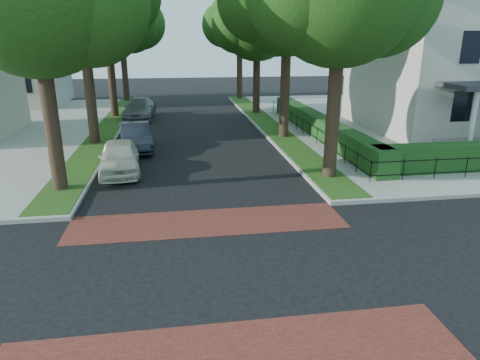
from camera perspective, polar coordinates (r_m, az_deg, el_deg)
name	(u,v)px	position (r m, az deg, el deg)	size (l,w,h in m)	color
ground	(218,272)	(11.33, -2.99, -12.17)	(120.00, 120.00, 0.00)	black
sidewalk_ne	(454,120)	(35.68, 26.66, 7.19)	(30.00, 30.00, 0.15)	gray
crosswalk_far	(208,222)	(14.17, -4.28, -5.64)	(9.00, 2.20, 0.01)	maroon
crosswalk_near	(235,359)	(8.73, -0.73, -22.73)	(9.00, 2.20, 0.01)	maroon
grass_strip_ne	(268,124)	(30.03, 3.71, 7.51)	(1.60, 29.80, 0.02)	#294D16
grass_strip_nw	(107,128)	(29.71, -17.26, 6.61)	(1.60, 29.80, 0.02)	#294D16
tree_right_far	(258,23)	(34.59, 2.40, 20.17)	(7.25, 6.23, 9.74)	black
tree_right_back	(240,23)	(43.48, 0.04, 20.26)	(7.50, 6.45, 10.20)	black
tree_left_far	(108,19)	(34.28, -17.17, 19.80)	(7.00, 6.02, 9.86)	black
tree_left_back	(122,20)	(43.24, -15.47, 19.85)	(7.75, 6.66, 10.44)	black
hedge_main_road	(319,125)	(26.65, 10.48, 7.16)	(1.00, 18.00, 1.20)	#1B4718
fence_main_road	(306,128)	(26.43, 8.81, 6.83)	(0.06, 18.00, 0.90)	black
house_victorian	(471,35)	(31.56, 28.39, 16.70)	(13.00, 13.05, 12.48)	beige
house_left_far	(4,48)	(44.22, -28.94, 15.18)	(10.00, 9.00, 10.14)	beige
parked_car_front	(119,157)	(19.85, -15.79, 2.94)	(1.72, 4.26, 1.45)	beige
parked_car_middle	(136,137)	(23.87, -13.74, 5.59)	(1.52, 4.35, 1.43)	#1C212B
parked_car_rear	(139,109)	(33.54, -13.28, 9.24)	(2.13, 5.24, 1.52)	slate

